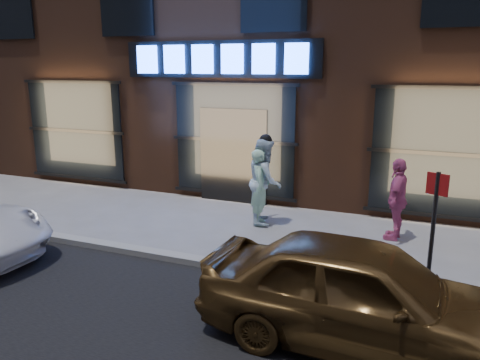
% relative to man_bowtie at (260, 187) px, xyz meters
% --- Properties ---
extents(ground, '(90.00, 90.00, 0.00)m').
position_rel_man_bowtie_xyz_m(ground, '(-1.23, -2.50, -0.84)').
color(ground, slate).
rests_on(ground, ground).
extents(curb, '(60.00, 0.25, 0.12)m').
position_rel_man_bowtie_xyz_m(curb, '(-1.23, -2.50, -0.78)').
color(curb, gray).
rests_on(curb, ground).
extents(storefront_building, '(30.20, 8.28, 10.30)m').
position_rel_man_bowtie_xyz_m(storefront_building, '(-1.23, 5.49, 4.30)').
color(storefront_building, '#54301E').
rests_on(storefront_building, ground).
extents(man_bowtie, '(0.57, 0.71, 1.69)m').
position_rel_man_bowtie_xyz_m(man_bowtie, '(0.00, 0.00, 0.00)').
color(man_bowtie, '#A9DEB4').
rests_on(man_bowtie, ground).
extents(man_cap, '(0.96, 1.10, 1.91)m').
position_rel_man_bowtie_xyz_m(man_cap, '(0.05, 0.17, 0.11)').
color(man_cap, white).
rests_on(man_cap, ground).
extents(passerby, '(0.53, 1.02, 1.67)m').
position_rel_man_bowtie_xyz_m(passerby, '(2.87, 0.15, -0.01)').
color(passerby, '#CB5388').
rests_on(passerby, ground).
extents(gold_sedan, '(4.17, 1.85, 1.40)m').
position_rel_man_bowtie_xyz_m(gold_sedan, '(2.72, -3.94, -0.15)').
color(gold_sedan, brown).
rests_on(gold_sedan, ground).
extents(sign_post, '(0.30, 0.16, 1.98)m').
position_rel_man_bowtie_xyz_m(sign_post, '(3.50, -2.40, 0.36)').
color(sign_post, '#262628').
rests_on(sign_post, ground).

